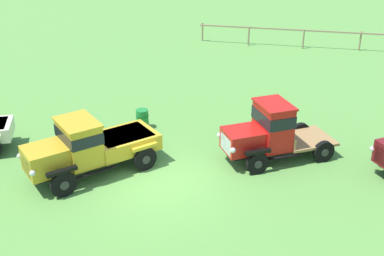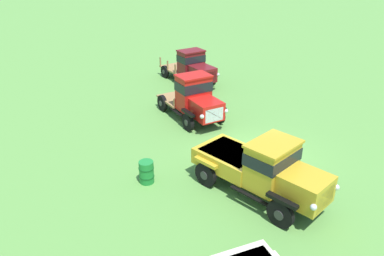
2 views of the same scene
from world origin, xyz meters
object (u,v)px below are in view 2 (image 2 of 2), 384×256
Objects in this scene: vintage_truck_far_side at (193,67)px; oil_drum_beside_row at (146,172)px; vintage_truck_midrow_center at (195,98)px; vintage_truck_second_in_line at (263,168)px.

oil_drum_beside_row is at bearing 172.80° from vintage_truck_far_side.
vintage_truck_far_side reaches higher than oil_drum_beside_row.
vintage_truck_midrow_center is at bearing -177.42° from vintage_truck_far_side.
vintage_truck_second_in_line is 6.75m from vintage_truck_midrow_center.
vintage_truck_second_in_line is 0.97× the size of vintage_truck_far_side.
vintage_truck_second_in_line is 1.01× the size of vintage_truck_midrow_center.
vintage_truck_midrow_center reaches higher than vintage_truck_far_side.
oil_drum_beside_row is at bearing 163.36° from vintage_truck_midrow_center.
oil_drum_beside_row is at bearing 80.13° from vintage_truck_second_in_line.
vintage_truck_far_side is (11.92, 2.68, -0.02)m from vintage_truck_second_in_line.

